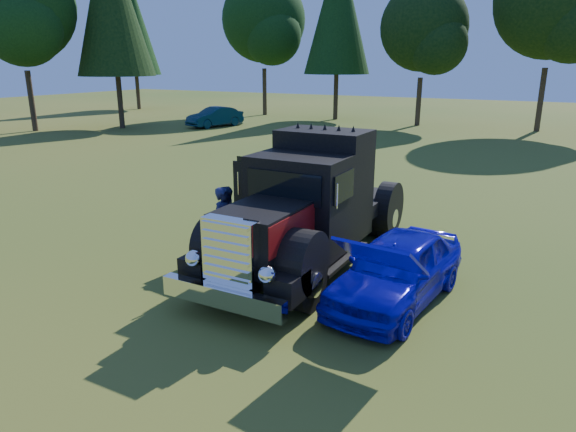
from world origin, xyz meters
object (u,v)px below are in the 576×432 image
(spectator_near, at_px, (225,223))
(hotrod_coupe, at_px, (397,269))
(spectator_far, at_px, (228,222))
(distant_teal_car, at_px, (215,117))
(diamond_t_truck, at_px, (307,211))

(spectator_near, bearing_deg, hotrod_coupe, -97.08)
(hotrod_coupe, relative_size, spectator_far, 2.50)
(spectator_near, relative_size, distant_teal_car, 0.41)
(diamond_t_truck, bearing_deg, distant_teal_car, 130.66)
(distant_teal_car, bearing_deg, spectator_near, -36.75)
(spectator_far, bearing_deg, distant_teal_car, 55.80)
(spectator_far, bearing_deg, hotrod_coupe, -78.09)
(spectator_near, height_order, distant_teal_car, spectator_near)
(spectator_far, bearing_deg, diamond_t_truck, -58.65)
(diamond_t_truck, bearing_deg, spectator_near, -162.65)
(spectator_far, distance_m, distant_teal_car, 26.13)
(spectator_far, xyz_separation_m, distant_teal_car, (-15.70, 20.88, -0.16))
(hotrod_coupe, height_order, distant_teal_car, hotrod_coupe)
(hotrod_coupe, distance_m, spectator_far, 4.32)
(hotrod_coupe, height_order, spectator_near, hotrod_coupe)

